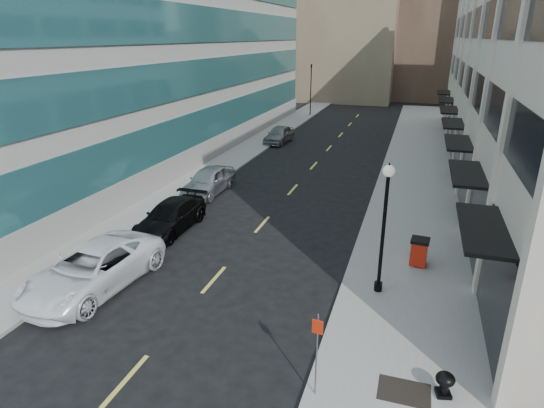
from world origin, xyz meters
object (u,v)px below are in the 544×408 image
Objects in this scene: car_white_van at (93,268)px; car_grey_sedan at (279,134)px; car_silver_sedan at (209,180)px; lamppost at (384,218)px; trash_bin at (419,251)px; urn_planter at (445,382)px; traffic_signal at (311,67)px; car_black_pickup at (171,217)px; sign_post at (317,344)px.

car_white_van reaches higher than car_grey_sedan.
car_silver_sedan is 0.95× the size of lamppost.
car_grey_sedan reaches higher than trash_bin.
urn_planter is (12.73, -2.00, -0.27)m from car_white_van.
traffic_signal is 42.30m from car_white_van.
trash_bin is 3.77m from lamppost.
car_black_pickup is at bearing -87.84° from traffic_signal.
sign_post reaches higher than car_black_pickup.
car_silver_sedan reaches higher than car_black_pickup.
car_grey_sedan is (-0.67, 26.72, -0.08)m from car_white_van.
trash_bin is 1.67× the size of urn_planter.
car_white_van is at bearing -85.60° from car_silver_sedan.
lamppost reaches higher than urn_planter.
car_white_van is 5.12× the size of trash_bin.
car_white_van is 12.89m from urn_planter.
traffic_signal reaches higher than lamppost.
urn_planter is (0.80, -7.55, -0.21)m from trash_bin.
car_black_pickup is 20.83m from car_grey_sedan.
car_white_van is 5.91m from car_black_pickup.
lamppost is 7.10× the size of urn_planter.
lamppost reaches higher than car_white_van.
car_white_van reaches higher than car_black_pickup.
lamppost is at bearing -14.95° from car_black_pickup.
car_white_van is at bearing 171.07° from urn_planter.
sign_post reaches higher than urn_planter.
trash_bin is at bearing -25.10° from car_silver_sedan.
traffic_signal is 46.45m from sign_post.
lamppost is 6.19m from sign_post.
car_black_pickup is 11.95m from trash_bin.
sign_post is (10.10, -14.77, 0.94)m from car_silver_sedan.
traffic_signal is 9.81× the size of urn_planter.
car_silver_sedan is 4.04× the size of trash_bin.
urn_planter is (13.40, -13.76, -0.24)m from car_silver_sedan.
car_white_van is 11.78m from car_silver_sedan.
lamppost is at bearing -37.10° from car_silver_sedan.
car_white_van is at bearing -89.10° from car_black_pickup.
car_white_van is at bearing -149.95° from trash_bin.
car_silver_sedan is at bearing 131.66° from sign_post.
trash_bin is at bearing 30.18° from car_white_van.
car_white_van is 1.21× the size of lamppost.
traffic_signal is at bearing 96.21° from car_grey_sedan.
urn_planter is at bearing -3.68° from car_white_van.
traffic_signal is 16.08m from car_grey_sedan.
car_grey_sedan is 3.76× the size of trash_bin.
traffic_signal is 1.39× the size of car_black_pickup.
traffic_signal is at bearing 107.77° from urn_planter.
lamppost reaches higher than car_grey_sedan.
car_silver_sedan reaches higher than urn_planter.
car_black_pickup is at bearing -84.60° from car_grey_sedan.
car_black_pickup is (-0.01, 5.91, -0.12)m from car_white_van.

